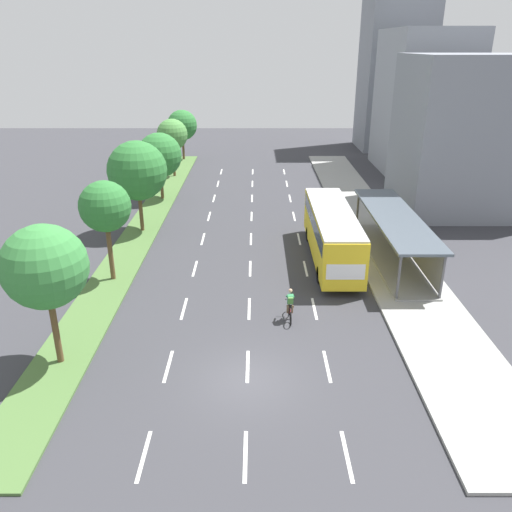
{
  "coord_description": "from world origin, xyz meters",
  "views": [
    {
      "loc": [
        0.37,
        -17.86,
        13.1
      ],
      "look_at": [
        0.46,
        10.77,
        1.2
      ],
      "focal_mm": 35.81,
      "sensor_mm": 36.0,
      "label": 1
    }
  ],
  "objects_px": {
    "bus": "(330,230)",
    "median_tree_third": "(135,171)",
    "bus_shelter": "(396,233)",
    "median_tree_farthest": "(180,125)",
    "median_tree_second": "(103,207)",
    "median_tree_fourth": "(158,155)",
    "median_tree_nearest": "(43,267)",
    "median_tree_fifth": "(170,135)",
    "cyclist": "(289,306)"
  },
  "relations": [
    {
      "from": "median_tree_fourth",
      "to": "median_tree_farthest",
      "type": "distance_m",
      "value": 17.25
    },
    {
      "from": "median_tree_fifth",
      "to": "median_tree_second",
      "type": "bearing_deg",
      "value": -89.7
    },
    {
      "from": "median_tree_second",
      "to": "median_tree_farthest",
      "type": "height_order",
      "value": "median_tree_second"
    },
    {
      "from": "cyclist",
      "to": "median_tree_fourth",
      "type": "relative_size",
      "value": 0.31
    },
    {
      "from": "median_tree_nearest",
      "to": "median_tree_second",
      "type": "distance_m",
      "value": 8.62
    },
    {
      "from": "bus",
      "to": "median_tree_fourth",
      "type": "height_order",
      "value": "median_tree_fourth"
    },
    {
      "from": "median_tree_fourth",
      "to": "median_tree_third",
      "type": "bearing_deg",
      "value": -90.38
    },
    {
      "from": "median_tree_second",
      "to": "median_tree_fifth",
      "type": "height_order",
      "value": "median_tree_second"
    },
    {
      "from": "bus",
      "to": "median_tree_third",
      "type": "bearing_deg",
      "value": 157.99
    },
    {
      "from": "median_tree_third",
      "to": "median_tree_farthest",
      "type": "height_order",
      "value": "median_tree_third"
    },
    {
      "from": "bus_shelter",
      "to": "median_tree_third",
      "type": "bearing_deg",
      "value": 163.09
    },
    {
      "from": "median_tree_third",
      "to": "median_tree_fourth",
      "type": "height_order",
      "value": "median_tree_third"
    },
    {
      "from": "bus_shelter",
      "to": "cyclist",
      "type": "relative_size",
      "value": 7.1
    },
    {
      "from": "bus_shelter",
      "to": "median_tree_third",
      "type": "xyz_separation_m",
      "value": [
        -17.74,
        5.39,
        2.79
      ]
    },
    {
      "from": "bus",
      "to": "cyclist",
      "type": "bearing_deg",
      "value": -111.62
    },
    {
      "from": "median_tree_third",
      "to": "median_tree_fifth",
      "type": "bearing_deg",
      "value": 90.38
    },
    {
      "from": "bus",
      "to": "median_tree_farthest",
      "type": "xyz_separation_m",
      "value": [
        -13.72,
        31.31,
        2.1
      ]
    },
    {
      "from": "cyclist",
      "to": "median_tree_fifth",
      "type": "height_order",
      "value": "median_tree_fifth"
    },
    {
      "from": "cyclist",
      "to": "median_tree_second",
      "type": "xyz_separation_m",
      "value": [
        -10.3,
        4.75,
        3.8
      ]
    },
    {
      "from": "cyclist",
      "to": "median_tree_third",
      "type": "height_order",
      "value": "median_tree_third"
    },
    {
      "from": "bus_shelter",
      "to": "median_tree_third",
      "type": "height_order",
      "value": "median_tree_third"
    },
    {
      "from": "bus_shelter",
      "to": "median_tree_second",
      "type": "height_order",
      "value": "median_tree_second"
    },
    {
      "from": "bus",
      "to": "median_tree_farthest",
      "type": "relative_size",
      "value": 1.94
    },
    {
      "from": "bus",
      "to": "median_tree_farthest",
      "type": "bearing_deg",
      "value": 113.66
    },
    {
      "from": "cyclist",
      "to": "median_tree_fifth",
      "type": "bearing_deg",
      "value": 108.82
    },
    {
      "from": "median_tree_fourth",
      "to": "median_tree_fifth",
      "type": "relative_size",
      "value": 0.99
    },
    {
      "from": "median_tree_second",
      "to": "median_tree_fourth",
      "type": "relative_size",
      "value": 1.01
    },
    {
      "from": "median_tree_second",
      "to": "median_tree_fourth",
      "type": "bearing_deg",
      "value": 89.88
    },
    {
      "from": "median_tree_fifth",
      "to": "median_tree_farthest",
      "type": "height_order",
      "value": "median_tree_fifth"
    },
    {
      "from": "cyclist",
      "to": "median_tree_second",
      "type": "relative_size",
      "value": 0.3
    },
    {
      "from": "cyclist",
      "to": "bus_shelter",
      "type": "bearing_deg",
      "value": 47.05
    },
    {
      "from": "median_tree_fourth",
      "to": "median_tree_second",
      "type": "bearing_deg",
      "value": -90.12
    },
    {
      "from": "median_tree_farthest",
      "to": "median_tree_third",
      "type": "bearing_deg",
      "value": -89.44
    },
    {
      "from": "bus",
      "to": "cyclist",
      "type": "relative_size",
      "value": 6.2
    },
    {
      "from": "median_tree_third",
      "to": "bus_shelter",
      "type": "bearing_deg",
      "value": -16.91
    },
    {
      "from": "bus_shelter",
      "to": "median_tree_farthest",
      "type": "distance_m",
      "value": 36.15
    },
    {
      "from": "cyclist",
      "to": "median_tree_fourth",
      "type": "xyz_separation_m",
      "value": [
        -10.26,
        21.99,
        3.26
      ]
    },
    {
      "from": "median_tree_second",
      "to": "median_tree_third",
      "type": "distance_m",
      "value": 8.62
    },
    {
      "from": "median_tree_second",
      "to": "median_tree_third",
      "type": "height_order",
      "value": "median_tree_third"
    },
    {
      "from": "bus_shelter",
      "to": "median_tree_second",
      "type": "distance_m",
      "value": 18.22
    },
    {
      "from": "bus_shelter",
      "to": "median_tree_nearest",
      "type": "distance_m",
      "value": 21.59
    },
    {
      "from": "bus_shelter",
      "to": "median_tree_third",
      "type": "distance_m",
      "value": 18.76
    },
    {
      "from": "bus_shelter",
      "to": "bus",
      "type": "height_order",
      "value": "bus"
    },
    {
      "from": "bus",
      "to": "median_tree_nearest",
      "type": "relative_size",
      "value": 1.78
    },
    {
      "from": "median_tree_nearest",
      "to": "median_tree_fourth",
      "type": "xyz_separation_m",
      "value": [
        0.14,
        25.87,
        -0.62
      ]
    },
    {
      "from": "median_tree_fourth",
      "to": "median_tree_farthest",
      "type": "relative_size",
      "value": 1.01
    },
    {
      "from": "median_tree_nearest",
      "to": "median_tree_fourth",
      "type": "distance_m",
      "value": 25.88
    },
    {
      "from": "median_tree_nearest",
      "to": "median_tree_fifth",
      "type": "bearing_deg",
      "value": 90.05
    },
    {
      "from": "bus",
      "to": "median_tree_third",
      "type": "distance_m",
      "value": 14.75
    },
    {
      "from": "bus_shelter",
      "to": "median_tree_nearest",
      "type": "bearing_deg",
      "value": -146.38
    }
  ]
}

